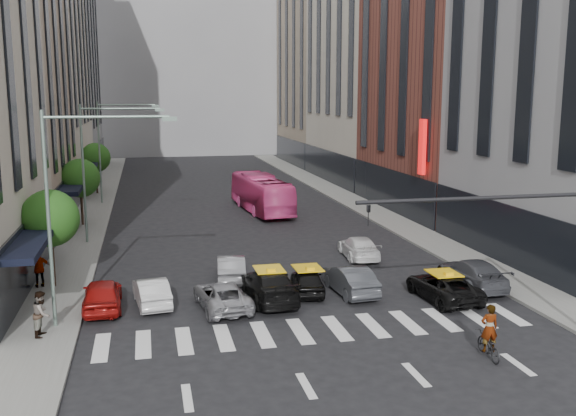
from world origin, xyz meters
TOP-DOWN VIEW (x-y plane):
  - ground at (0.00, 0.00)m, footprint 160.00×160.00m
  - sidewalk_left at (-11.50, 30.00)m, footprint 3.00×96.00m
  - sidewalk_right at (11.50, 30.00)m, footprint 3.00×96.00m
  - building_left_b at (-17.00, 28.00)m, footprint 8.00×16.00m
  - building_left_c at (-17.00, 46.00)m, footprint 8.00×20.00m
  - building_left_d at (-17.00, 65.00)m, footprint 8.00×18.00m
  - building_right_b at (17.00, 27.00)m, footprint 8.00×18.00m
  - building_right_d at (17.00, 65.00)m, footprint 8.00×18.00m
  - building_far at (0.00, 85.00)m, footprint 30.00×10.00m
  - tree_near at (-11.80, 10.00)m, footprint 2.88×2.88m
  - tree_mid at (-11.80, 26.00)m, footprint 2.88×2.88m
  - tree_far at (-11.80, 42.00)m, footprint 2.88×2.88m
  - streetlamp_near at (-10.04, 4.00)m, footprint 5.38×0.25m
  - streetlamp_mid at (-10.04, 20.00)m, footprint 5.38×0.25m
  - streetlamp_far at (-10.04, 36.00)m, footprint 5.38×0.25m
  - traffic_signal at (7.69, -1.00)m, footprint 10.10×0.20m
  - liberty_sign at (12.60, 20.00)m, footprint 0.30×0.70m
  - car_red at (-9.20, 6.15)m, footprint 1.80×4.29m
  - car_white_front at (-7.00, 6.32)m, footprint 1.88×4.12m
  - car_silver at (-3.83, 5.06)m, footprint 2.59×4.71m
  - taxi_left at (-1.48, 5.81)m, footprint 2.31×5.31m
  - taxi_center at (0.59, 6.49)m, footprint 2.00×3.90m
  - car_grey_mid at (2.63, 6.01)m, footprint 1.83×4.45m
  - taxi_right at (6.70, 4.06)m, footprint 2.47×4.83m
  - car_grey_curb at (9.05, 5.63)m, footprint 2.11×5.06m
  - car_row2_left at (-2.81, 9.61)m, footprint 1.85×4.24m
  - car_row2_right at (5.34, 12.60)m, footprint 2.18×4.65m
  - bus at (2.37, 29.18)m, footprint 3.65×11.26m
  - motorcycle at (5.24, -2.69)m, footprint 0.80×1.89m
  - rider at (5.24, -2.69)m, footprint 0.71×0.50m
  - pedestrian_near at (-11.34, 2.92)m, footprint 0.83×1.00m
  - pedestrian_far at (-12.46, 9.98)m, footprint 1.21×0.82m

SIDE VIEW (x-z plane):
  - ground at x=0.00m, z-range 0.00..0.00m
  - sidewalk_left at x=-11.50m, z-range 0.00..0.15m
  - sidewalk_right at x=11.50m, z-range 0.00..0.15m
  - motorcycle at x=5.24m, z-range 0.00..0.97m
  - car_silver at x=-3.83m, z-range 0.00..1.25m
  - taxi_center at x=0.59m, z-range 0.00..1.27m
  - taxi_right at x=6.70m, z-range 0.00..1.30m
  - car_white_front at x=-7.00m, z-range 0.00..1.31m
  - car_row2_right at x=5.34m, z-range 0.00..1.31m
  - car_row2_left at x=-2.81m, z-range 0.00..1.36m
  - car_grey_mid at x=2.63m, z-range 0.00..1.43m
  - car_red at x=-9.20m, z-range 0.00..1.45m
  - car_grey_curb at x=9.05m, z-range 0.00..1.46m
  - taxi_left at x=-1.48m, z-range 0.00..1.52m
  - pedestrian_near at x=-11.34m, z-range 0.15..2.01m
  - pedestrian_far at x=-12.46m, z-range 0.15..2.06m
  - bus at x=2.37m, z-range 0.00..3.08m
  - rider at x=5.24m, z-range 0.97..2.80m
  - tree_near at x=-11.80m, z-range 1.18..6.13m
  - tree_mid at x=-11.80m, z-range 1.18..6.13m
  - tree_far at x=-11.80m, z-range 1.18..6.13m
  - traffic_signal at x=7.69m, z-range 1.47..7.47m
  - streetlamp_near at x=-10.04m, z-range 1.40..10.40m
  - streetlamp_mid at x=-10.04m, z-range 1.40..10.40m
  - streetlamp_far at x=-10.04m, z-range 1.40..10.40m
  - liberty_sign at x=12.60m, z-range 4.00..8.00m
  - building_left_b at x=-17.00m, z-range 0.00..24.00m
  - building_right_b at x=17.00m, z-range 0.00..26.00m
  - building_right_d at x=17.00m, z-range 0.00..28.00m
  - building_left_d at x=-17.00m, z-range 0.00..30.00m
  - building_left_c at x=-17.00m, z-range 0.00..36.00m
  - building_far at x=0.00m, z-range 0.00..36.00m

